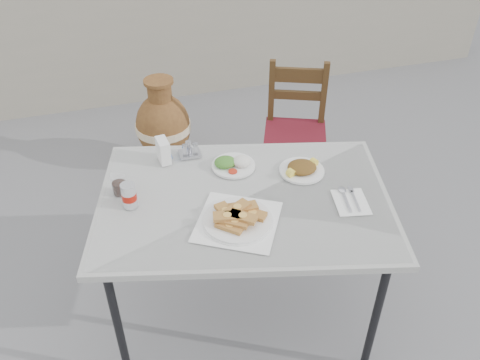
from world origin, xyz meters
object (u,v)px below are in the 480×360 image
object	(u,v)px
cafe_table	(244,207)
pide_plate	(238,216)
salad_rice_plate	(233,163)
napkin_holder	(163,151)
terracotta_urn	(163,127)
salad_chopped_plate	(302,168)
chair	(295,131)
cola_glass	(119,185)
soda_can	(129,195)
condiment_caddy	(190,151)

from	to	relation	value
cafe_table	pide_plate	size ratio (longest dim) A/B	3.27
salad_rice_plate	napkin_holder	xyz separation A→B (m)	(-0.30, 0.14, 0.04)
pide_plate	napkin_holder	distance (m)	0.56
salad_rice_plate	terracotta_urn	size ratio (longest dim) A/B	0.31
salad_chopped_plate	chair	distance (m)	0.93
pide_plate	chair	bearing A→B (deg)	56.94
cola_glass	chair	world-z (taller)	chair
salad_rice_plate	terracotta_urn	distance (m)	1.30
pide_plate	salad_chopped_plate	xyz separation A→B (m)	(0.38, 0.25, -0.01)
soda_can	salad_chopped_plate	bearing A→B (deg)	1.64
cafe_table	chair	world-z (taller)	chair
soda_can	terracotta_urn	bearing A→B (deg)	76.48
cafe_table	salad_rice_plate	distance (m)	0.24
condiment_caddy	terracotta_urn	xyz separation A→B (m)	(0.01, 1.05, -0.48)
pide_plate	chair	world-z (taller)	chair
salad_chopped_plate	condiment_caddy	world-z (taller)	condiment_caddy
soda_can	chair	size ratio (longest dim) A/B	0.13
pide_plate	chair	xyz separation A→B (m)	(0.69, 1.05, -0.35)
salad_rice_plate	terracotta_urn	world-z (taller)	salad_rice_plate
cola_glass	terracotta_urn	world-z (taller)	cola_glass
salad_chopped_plate	terracotta_urn	bearing A→B (deg)	109.06
salad_chopped_plate	cola_glass	size ratio (longest dim) A/B	2.20
pide_plate	condiment_caddy	xyz separation A→B (m)	(-0.09, 0.52, -0.00)
soda_can	cola_glass	distance (m)	0.11
soda_can	cola_glass	world-z (taller)	soda_can
cafe_table	soda_can	xyz separation A→B (m)	(-0.48, 0.08, 0.11)
cola_glass	condiment_caddy	world-z (taller)	cola_glass
soda_can	napkin_holder	world-z (taller)	napkin_holder
cafe_table	condiment_caddy	bearing A→B (deg)	112.46
napkin_holder	terracotta_urn	distance (m)	1.18
cola_glass	napkin_holder	size ratio (longest dim) A/B	0.83
napkin_holder	cola_glass	bearing A→B (deg)	-146.23
salad_rice_plate	pide_plate	bearing A→B (deg)	-103.02
salad_rice_plate	cola_glass	world-z (taller)	cola_glass
soda_can	terracotta_urn	distance (m)	1.48
cafe_table	chair	bearing A→B (deg)	56.04
cafe_table	chair	distance (m)	1.13
salad_rice_plate	terracotta_urn	xyz separation A→B (m)	(-0.17, 1.20, -0.47)
napkin_holder	chair	bearing A→B (deg)	24.76
napkin_holder	chair	xyz separation A→B (m)	(0.90, 0.54, -0.37)
pide_plate	salad_chopped_plate	world-z (taller)	pide_plate
cola_glass	napkin_holder	bearing A→B (deg)	40.06
cafe_table	cola_glass	distance (m)	0.55
cafe_table	napkin_holder	size ratio (longest dim) A/B	12.50
pide_plate	chair	size ratio (longest dim) A/B	0.50
cola_glass	condiment_caddy	distance (m)	0.40
napkin_holder	condiment_caddy	bearing A→B (deg)	-1.36
salad_rice_plate	condiment_caddy	bearing A→B (deg)	138.99
pide_plate	napkin_holder	world-z (taller)	napkin_holder
salad_rice_plate	salad_chopped_plate	distance (m)	0.32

